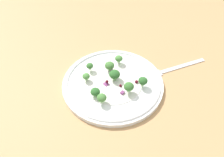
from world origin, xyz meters
The scene contains 20 objects.
ground_plane centered at (0.00, 0.00, -1.00)cm, with size 180.00×180.00×2.00cm, color tan.
plate centered at (-0.27, -2.20, 0.86)cm, with size 27.27×27.27×1.70cm.
dressing_pool centered at (-0.27, -2.20, 1.30)cm, with size 15.82×15.82×0.20cm, color white.
broccoli_floret_0 centered at (5.19, 3.23, 3.17)cm, with size 2.19×2.19×2.22cm.
broccoli_floret_1 centered at (1.56, -7.47, 3.46)cm, with size 2.58×2.58×2.62cm.
broccoli_floret_2 centered at (0.85, -1.69, 3.18)cm, with size 2.93×2.93×2.96cm.
broccoli_floret_3 centered at (-5.93, 1.80, 2.89)cm, with size 2.00×2.00×2.03cm.
broccoli_floret_4 centered at (5.90, -7.53, 3.29)cm, with size 2.43×2.43×2.46cm.
broccoli_floret_5 centered at (1.41, 2.01, 3.16)cm, with size 2.66×2.66×2.69cm.
broccoli_floret_6 centered at (-6.27, -4.14, 2.72)cm, with size 2.42×2.42×2.45cm.
broccoli_floret_7 centered at (-5.93, -6.92, 3.11)cm, with size 2.36×2.36×2.39cm.
broccoli_floret_8 centered at (-3.38, 4.69, 3.16)cm, with size 1.94×1.94×1.97cm.
cranberry_0 centered at (-1.74, -2.05, 2.14)cm, with size 0.81×0.81×0.81cm, color #4C0A14.
cranberry_1 centered at (5.27, -5.73, 1.69)cm, with size 0.90×0.90×0.90cm, color #4C0A14.
cranberry_2 centered at (1.38, -0.29, 1.91)cm, with size 0.81×0.81×0.81cm, color maroon.
cranberry_3 centered at (0.85, -4.75, 1.71)cm, with size 0.70×0.70×0.70cm, color #4C0A14.
onion_bit_0 centered at (1.76, 1.88, 1.52)cm, with size 1.34×0.94×0.30cm, color #A35B93.
onion_bit_1 centered at (-0.10, -7.02, 1.69)cm, with size 1.01×0.83×0.43cm, color #843D75.
onion_bit_2 centered at (-2.06, -2.16, 1.39)cm, with size 1.35×1.18×0.33cm, color #843D75.
fork centered at (18.78, -5.75, 0.25)cm, with size 18.66×4.53×0.50cm.
Camera 1 is at (-21.44, -38.30, 46.21)cm, focal length 36.54 mm.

